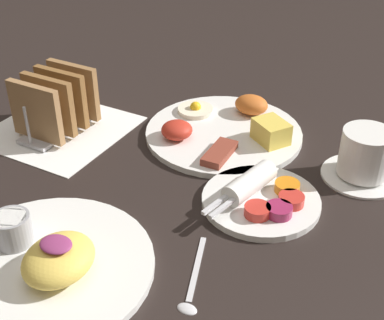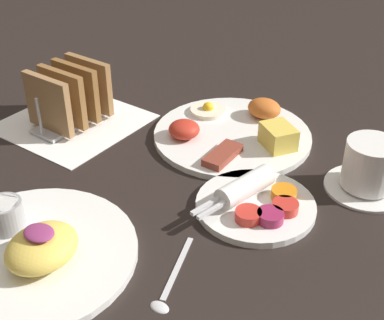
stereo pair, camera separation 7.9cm
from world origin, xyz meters
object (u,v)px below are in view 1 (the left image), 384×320
Objects in this scene: toast_rack at (56,103)px; plate_condiments at (261,197)px; plate_breakfast at (226,129)px; coffee_cup at (365,157)px; plate_foreground at (45,261)px.

plate_condiments is at bearing -3.85° from toast_rack.
coffee_cup is (0.23, -0.01, 0.02)m from plate_breakfast.
plate_foreground is at bearing -126.48° from coffee_cup.
toast_rack is at bearing 128.02° from plate_foreground.
plate_foreground is (-0.18, -0.25, 0.00)m from plate_condiments.
plate_breakfast is at bearing 130.45° from plate_condiments.
plate_breakfast is 1.80× the size of toast_rack.
plate_breakfast is at bearing 25.43° from toast_rack.
plate_foreground is 0.48m from coffee_cup.
toast_rack is at bearing -167.48° from coffee_cup.
plate_foreground is 2.21× the size of coffee_cup.
plate_foreground is at bearing -125.49° from plate_condiments.
plate_breakfast is 1.52× the size of plate_condiments.
plate_breakfast reaches higher than plate_condiments.
coffee_cup is (0.28, 0.38, 0.02)m from plate_foreground.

